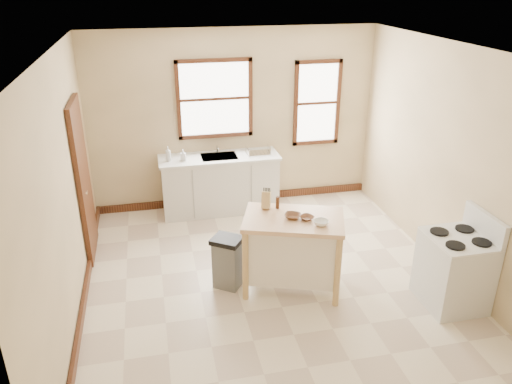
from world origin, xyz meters
TOP-DOWN VIEW (x-y plane):
  - floor at (0.00, 0.00)m, footprint 5.00×5.00m
  - ceiling at (0.00, 0.00)m, footprint 5.00×5.00m
  - wall_back at (0.00, 2.50)m, footprint 4.50×0.04m
  - wall_left at (-2.25, 0.00)m, footprint 0.04×5.00m
  - wall_right at (2.25, 0.00)m, footprint 0.04×5.00m
  - window_main at (-0.30, 2.48)m, footprint 1.17×0.06m
  - window_side at (1.35, 2.48)m, footprint 0.77×0.06m
  - door_left at (-2.21, 1.30)m, footprint 0.06×0.90m
  - baseboard_back at (0.00, 2.47)m, footprint 4.50×0.04m
  - baseboard_left at (-2.22, 0.00)m, footprint 0.04×5.00m
  - sink_counter at (-0.30, 2.20)m, footprint 1.86×0.62m
  - faucet at (-0.30, 2.38)m, footprint 0.03×0.03m
  - soap_bottle_a at (-1.07, 2.16)m, footprint 0.10×0.10m
  - soap_bottle_b at (-0.85, 2.13)m, footprint 0.09×0.09m
  - dish_rack at (0.32, 2.19)m, footprint 0.42×0.34m
  - kitchen_island at (0.23, -0.11)m, footprint 1.32×1.06m
  - knife_block at (-0.03, 0.21)m, footprint 0.13×0.13m
  - pepper_grinder at (0.11, 0.18)m, footprint 0.06×0.06m
  - bowl_a at (0.21, -0.11)m, footprint 0.25×0.25m
  - bowl_b at (0.36, -0.17)m, footprint 0.22×0.22m
  - bowl_c at (0.47, -0.34)m, footprint 0.23×0.23m
  - trash_bin at (-0.53, 0.08)m, footprint 0.44×0.43m
  - gas_stove at (1.92, -0.81)m, footprint 0.69×0.70m

SIDE VIEW (x-z plane):
  - floor at x=0.00m, z-range 0.00..0.00m
  - baseboard_back at x=0.00m, z-range 0.00..0.12m
  - baseboard_left at x=-2.22m, z-range 0.00..0.12m
  - trash_bin at x=-0.53m, z-range 0.00..0.66m
  - sink_counter at x=-0.30m, z-range 0.00..0.92m
  - kitchen_island at x=0.23m, z-range 0.00..0.94m
  - gas_stove at x=1.92m, z-range 0.00..1.12m
  - bowl_b at x=0.36m, z-range 0.94..0.98m
  - bowl_a at x=0.21m, z-range 0.94..0.98m
  - bowl_c at x=0.47m, z-range 0.94..0.99m
  - dish_rack at x=0.32m, z-range 0.92..1.01m
  - soap_bottle_b at x=-0.85m, z-range 0.92..1.09m
  - pepper_grinder at x=0.11m, z-range 0.94..1.09m
  - faucet at x=-0.30m, z-range 0.92..1.14m
  - soap_bottle_a at x=-1.07m, z-range 0.92..1.14m
  - knife_block at x=-0.03m, z-range 0.94..1.14m
  - door_left at x=-2.21m, z-range 0.00..2.10m
  - wall_back at x=0.00m, z-range 0.00..2.80m
  - wall_left at x=-2.25m, z-range 0.00..2.80m
  - wall_right at x=2.25m, z-range 0.00..2.80m
  - window_side at x=1.35m, z-range 0.92..2.29m
  - window_main at x=-0.30m, z-range 1.14..2.36m
  - ceiling at x=0.00m, z-range 2.80..2.80m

